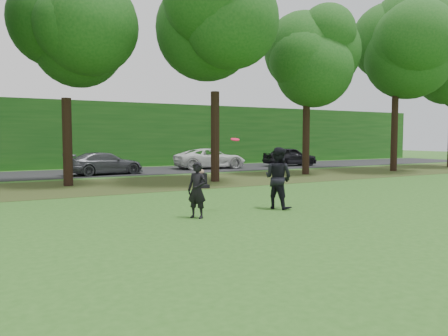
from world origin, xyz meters
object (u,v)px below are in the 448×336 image
at_px(player_left, 197,190).
at_px(seated_person, 202,181).
at_px(player_right, 278,178).
at_px(frisbee, 235,139).

distance_m(player_left, seated_person, 7.58).
relative_size(player_left, player_right, 0.81).
bearing_deg(frisbee, player_right, -8.23).
xyz_separation_m(player_left, player_right, (2.99, 0.24, 0.19)).
height_order(player_left, frisbee, frisbee).
relative_size(player_left, frisbee, 4.24).
bearing_deg(player_right, seated_person, -25.48).
height_order(player_right, frisbee, frisbee).
xyz_separation_m(player_left, seated_person, (3.48, 6.71, -0.48)).
bearing_deg(player_right, player_left, 73.45).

